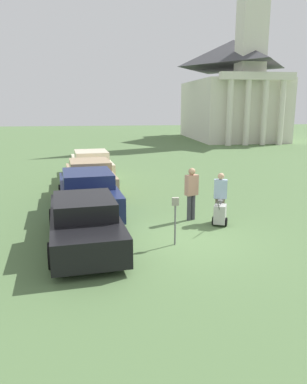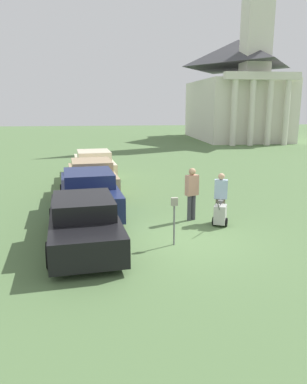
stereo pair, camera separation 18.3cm
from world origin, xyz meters
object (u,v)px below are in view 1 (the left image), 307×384
object	(u,v)px
parking_meter	(175,212)
church	(233,84)
parked_car_cream	(91,165)
equipment_cart	(220,214)
parked_car_black	(84,222)
person_worker	(191,190)
parked_car_tan	(90,177)
parked_car_navy	(88,192)
person_supervisor	(220,194)

from	to	relation	value
parking_meter	church	distance (m)	34.04
parked_car_cream	equipment_cart	world-z (taller)	parked_car_cream
parked_car_black	person_worker	size ratio (longest dim) A/B	2.82
person_worker	equipment_cart	distance (m)	1.24
parked_car_tan	parking_meter	bearing A→B (deg)	-76.30
equipment_cart	parked_car_tan	bearing A→B (deg)	153.65
parked_car_black	parking_meter	distance (m)	2.53
parked_car_navy	church	size ratio (longest dim) A/B	0.22
parked_car_cream	equipment_cart	size ratio (longest dim) A/B	4.95
person_worker	equipment_cart	world-z (taller)	person_worker
person_worker	person_supervisor	size ratio (longest dim) A/B	1.08
person_worker	person_supervisor	bearing A→B (deg)	137.94
parked_car_black	church	xyz separation A→B (m)	(15.11, 30.77, 5.37)
parked_car_cream	church	world-z (taller)	church
parked_car_tan	church	xyz separation A→B (m)	(15.11, 24.43, 5.32)
parked_car_cream	parking_meter	bearing A→B (deg)	-82.73
person_supervisor	church	world-z (taller)	church
person_supervisor	church	distance (m)	31.64
equipment_cart	church	bearing A→B (deg)	95.12
parked_car_black	parking_meter	size ratio (longest dim) A/B	3.71
parked_car_navy	parked_car_cream	xyz separation A→B (m)	(-0.00, 6.44, -0.02)
church	parked_car_cream	bearing A→B (deg)	-125.73
parked_car_cream	parking_meter	size ratio (longest dim) A/B	3.66
parked_car_tan	person_supervisor	size ratio (longest dim) A/B	2.95
parked_car_black	equipment_cart	distance (m)	4.36
parked_car_black	person_supervisor	distance (m)	4.60
church	person_supervisor	bearing A→B (deg)	-110.13
person_worker	church	size ratio (longest dim) A/B	0.07
parked_car_navy	parked_car_tan	world-z (taller)	parked_car_navy
parked_car_black	parked_car_navy	bearing A→B (deg)	83.63
person_supervisor	equipment_cart	bearing A→B (deg)	89.70
parked_car_cream	equipment_cart	xyz separation A→B (m)	(4.23, -8.76, -0.30)
parked_car_navy	parked_car_cream	bearing A→B (deg)	83.63
person_worker	parked_car_navy	bearing A→B (deg)	-48.24
parked_car_cream	person_supervisor	bearing A→B (deg)	-68.73
parked_car_black	equipment_cart	world-z (taller)	parked_car_black
parked_car_black	person_worker	world-z (taller)	person_worker
parked_car_navy	equipment_cart	bearing A→B (deg)	-35.09
person_supervisor	equipment_cart	world-z (taller)	person_supervisor
parked_car_cream	church	xyz separation A→B (m)	(15.11, 21.00, 5.32)
parking_meter	person_worker	bearing A→B (deg)	65.71
equipment_cart	parking_meter	bearing A→B (deg)	-115.31
person_supervisor	parked_car_cream	bearing A→B (deg)	-46.16
parked_car_navy	church	distance (m)	31.77
parked_car_cream	equipment_cart	bearing A→B (deg)	-70.58
parked_car_navy	parked_car_black	bearing A→B (deg)	-96.37
parked_car_black	person_worker	bearing A→B (deg)	20.43
parked_car_tan	parked_car_cream	bearing A→B (deg)	83.63
equipment_cart	church	xyz separation A→B (m)	(10.87, 29.76, 5.62)
parked_car_black	person_supervisor	size ratio (longest dim) A/B	3.06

